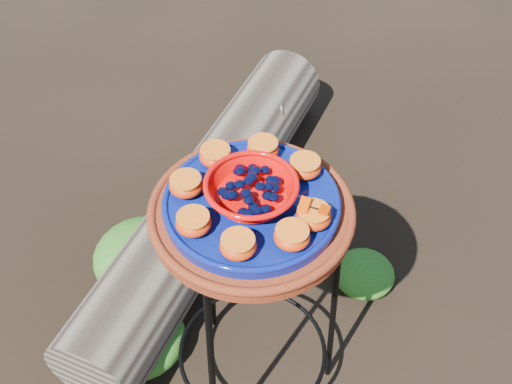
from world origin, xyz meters
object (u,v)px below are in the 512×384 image
red_bowl (251,192)px  driftwood_log (209,198)px  plant_stand (252,310)px  terracotta_saucer (252,214)px  cobalt_plate (251,204)px

red_bowl → driftwood_log: red_bowl is taller
plant_stand → red_bowl: size_ratio=3.82×
terracotta_saucer → red_bowl: 0.07m
terracotta_saucer → cobalt_plate: (0.00, 0.00, 0.03)m
driftwood_log → red_bowl: bearing=-109.3°
red_bowl → driftwood_log: 0.89m
plant_stand → red_bowl: (0.00, 0.00, 0.43)m
plant_stand → terracotta_saucer: size_ratio=1.64×
plant_stand → terracotta_saucer: terracotta_saucer is taller
plant_stand → driftwood_log: 0.64m
cobalt_plate → red_bowl: red_bowl is taller
terracotta_saucer → cobalt_plate: cobalt_plate is taller
red_bowl → driftwood_log: (0.20, 0.57, -0.65)m
plant_stand → terracotta_saucer: (0.00, 0.00, 0.37)m
plant_stand → cobalt_plate: (0.00, 0.00, 0.40)m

